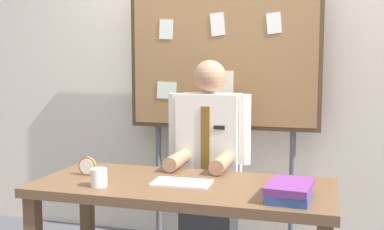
# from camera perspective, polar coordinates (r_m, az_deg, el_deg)

# --- Properties ---
(back_wall) EXTENTS (6.40, 0.08, 2.70)m
(back_wall) POSITION_cam_1_polar(r_m,az_deg,el_deg) (3.59, 4.46, 5.80)
(back_wall) COLOR beige
(back_wall) RESTS_ON ground_plane
(desk) EXTENTS (1.60, 0.69, 0.74)m
(desk) POSITION_cam_1_polar(r_m,az_deg,el_deg) (2.54, -1.13, -10.49)
(desk) COLOR brown
(desk) RESTS_ON ground_plane
(person) EXTENTS (0.55, 0.56, 1.40)m
(person) POSITION_cam_1_polar(r_m,az_deg,el_deg) (3.09, 2.10, -7.26)
(person) COLOR #2D2D33
(person) RESTS_ON ground_plane
(bulletin_board) EXTENTS (1.41, 0.09, 1.96)m
(bulletin_board) POSITION_cam_1_polar(r_m,az_deg,el_deg) (3.39, 3.77, 6.77)
(bulletin_board) COLOR #4C3823
(bulletin_board) RESTS_ON ground_plane
(book_stack) EXTENTS (0.22, 0.32, 0.08)m
(book_stack) POSITION_cam_1_polar(r_m,az_deg,el_deg) (2.26, 11.94, -9.10)
(book_stack) COLOR #2D4C99
(book_stack) RESTS_ON desk
(open_notebook) EXTENTS (0.32, 0.19, 0.01)m
(open_notebook) POSITION_cam_1_polar(r_m,az_deg,el_deg) (2.50, -1.26, -8.34)
(open_notebook) COLOR silver
(open_notebook) RESTS_ON desk
(desk_clock) EXTENTS (0.11, 0.04, 0.11)m
(desk_clock) POSITION_cam_1_polar(r_m,az_deg,el_deg) (2.75, -12.74, -6.26)
(desk_clock) COLOR olive
(desk_clock) RESTS_ON desk
(coffee_mug) EXTENTS (0.09, 0.09, 0.10)m
(coffee_mug) POSITION_cam_1_polar(r_m,az_deg,el_deg) (2.49, -11.38, -7.55)
(coffee_mug) COLOR white
(coffee_mug) RESTS_ON desk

